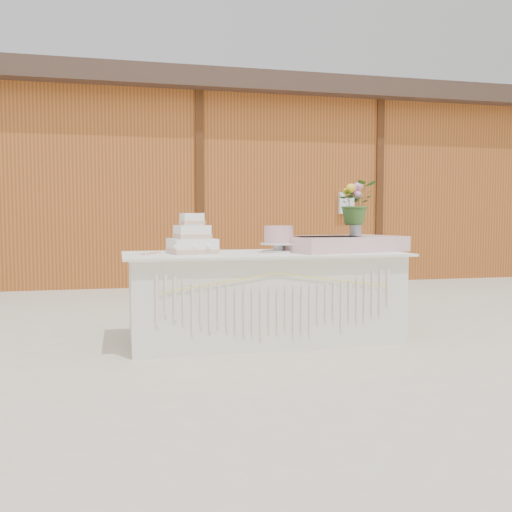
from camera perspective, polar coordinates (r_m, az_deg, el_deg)
The scene contains 9 objects.
ground at distance 5.04m, azimuth 0.81°, elevation -8.43°, with size 80.00×80.00×0.00m, color beige.
barn at distance 10.85m, azimuth -7.19°, elevation 7.10°, with size 12.60×4.60×3.30m.
cake_table at distance 4.97m, azimuth 0.83°, elevation -4.07°, with size 2.40×1.00×0.77m.
wedding_cake at distance 4.86m, azimuth -6.41°, elevation 1.63°, with size 0.43×0.43×0.34m.
pink_cake_stand at distance 4.97m, azimuth 2.27°, elevation 1.86°, with size 0.32×0.32×0.23m.
satin_runner at distance 5.20m, azimuth 8.56°, elevation 1.23°, with size 1.07×0.62×0.13m, color beige.
flower_vase at distance 5.31m, azimuth 9.91°, elevation 2.81°, with size 0.11×0.11×0.15m, color #ADADB1.
bouquet at distance 5.31m, azimuth 9.95°, elevation 5.78°, with size 0.36×0.31×0.40m, color #365E25.
loose_flowers at distance 4.91m, azimuth -10.59°, elevation 0.37°, with size 0.15×0.35×0.02m, color pink, non-canonical shape.
Camera 1 is at (-1.22, -4.77, 1.08)m, focal length 40.00 mm.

